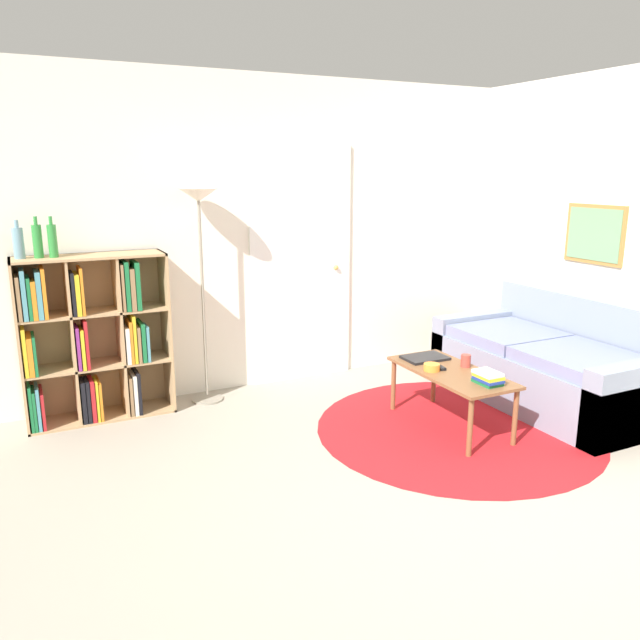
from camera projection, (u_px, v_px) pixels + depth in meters
ground_plane at (482, 544)px, 3.15m from camera, size 14.00×14.00×0.00m
wall_back at (272, 236)px, 5.31m from camera, size 7.56×0.11×2.60m
wall_right at (600, 238)px, 5.05m from camera, size 0.08×5.79×2.60m
rug at (457, 428)px, 4.55m from camera, size 2.05×2.05×0.01m
bookshelf at (90, 339)px, 4.62m from camera, size 1.06×0.34×1.24m
floor_lamp at (200, 224)px, 4.78m from camera, size 0.30×0.30×1.70m
couch at (553, 367)px, 5.05m from camera, size 0.94×1.82×0.83m
coffee_table at (451, 377)px, 4.51m from camera, size 0.47×1.00×0.43m
laptop at (425, 358)px, 4.77m from camera, size 0.33×0.23×0.02m
bowl at (432, 367)px, 4.49m from camera, size 0.12×0.12×0.05m
book_stack_on_table at (488, 378)px, 4.20m from camera, size 0.14×0.20×0.09m
cup at (466, 361)px, 4.57m from camera, size 0.07×0.07×0.09m
remote at (439, 367)px, 4.55m from camera, size 0.07×0.15×0.02m
bottle_left at (18, 243)px, 4.28m from camera, size 0.07×0.07×0.27m
bottle_middle at (37, 241)px, 4.32m from camera, size 0.06×0.06×0.29m
bottle_right at (52, 240)px, 4.35m from camera, size 0.06×0.06×0.29m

